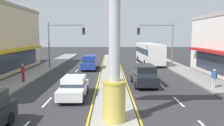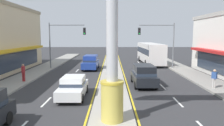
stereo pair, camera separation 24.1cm
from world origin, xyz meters
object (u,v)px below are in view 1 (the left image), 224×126
(district_sign, at_px, (114,32))
(pedestrian_near_kerb, at_px, (214,77))
(traffic_light_right_side, at_px, (160,38))
(sedan_far_left_oncoming, at_px, (74,87))
(suv_far_right_lane, at_px, (144,75))
(bus_near_right_lane, at_px, (149,52))
(pedestrian_far_side, at_px, (23,72))
(traffic_light_left_side, at_px, (62,38))
(suv_kerb_right, at_px, (90,62))

(district_sign, bearing_deg, pedestrian_near_kerb, 38.55)
(traffic_light_right_side, xyz_separation_m, sedan_far_left_oncoming, (-9.33, -13.22, -3.46))
(sedan_far_left_oncoming, bearing_deg, suv_far_right_lane, 32.61)
(bus_near_right_lane, relative_size, pedestrian_near_kerb, 7.14)
(bus_near_right_lane, height_order, pedestrian_near_kerb, bus_near_right_lane)
(traffic_light_right_side, height_order, sedan_far_left_oncoming, traffic_light_right_side)
(pedestrian_far_side, bearing_deg, suv_far_right_lane, -4.81)
(suv_far_right_lane, bearing_deg, district_sign, -108.82)
(suv_far_right_lane, distance_m, pedestrian_far_side, 11.35)
(traffic_light_left_side, xyz_separation_m, suv_kerb_right, (3.59, 0.20, -3.26))
(traffic_light_right_side, bearing_deg, traffic_light_left_side, -178.43)
(traffic_light_right_side, distance_m, pedestrian_near_kerb, 11.83)
(district_sign, distance_m, traffic_light_left_side, 18.77)
(district_sign, relative_size, pedestrian_near_kerb, 5.36)
(bus_near_right_lane, bearing_deg, district_sign, -104.46)
(pedestrian_near_kerb, bearing_deg, suv_far_right_lane, 163.41)
(traffic_light_left_side, xyz_separation_m, suv_far_right_lane, (9.33, -9.19, -3.26))
(district_sign, height_order, traffic_light_left_side, district_sign)
(suv_far_right_lane, relative_size, pedestrian_far_side, 2.76)
(district_sign, xyz_separation_m, suv_kerb_right, (-2.87, 17.82, -3.73))
(sedan_far_left_oncoming, bearing_deg, pedestrian_near_kerb, 10.01)
(traffic_light_right_side, height_order, pedestrian_near_kerb, traffic_light_right_side)
(traffic_light_right_side, xyz_separation_m, bus_near_right_lane, (-0.29, 5.96, -2.38))
(suv_kerb_right, height_order, pedestrian_near_kerb, suv_kerb_right)
(suv_kerb_right, bearing_deg, traffic_light_right_side, 0.95)
(bus_near_right_lane, bearing_deg, traffic_light_left_side, -153.44)
(traffic_light_right_side, xyz_separation_m, pedestrian_far_side, (-14.90, -8.59, -3.12))
(district_sign, xyz_separation_m, traffic_light_left_side, (-6.46, 17.62, -0.47))
(bus_near_right_lane, xyz_separation_m, suv_kerb_right, (-9.04, -6.11, -0.88))
(traffic_light_left_side, distance_m, bus_near_right_lane, 14.32)
(traffic_light_left_side, bearing_deg, suv_far_right_lane, -44.57)
(traffic_light_left_side, bearing_deg, sedan_far_left_oncoming, -74.43)
(suv_far_right_lane, height_order, pedestrian_near_kerb, suv_far_right_lane)
(district_sign, height_order, traffic_light_right_side, district_sign)
(suv_far_right_lane, bearing_deg, pedestrian_far_side, 175.19)
(district_sign, relative_size, suv_far_right_lane, 1.83)
(sedan_far_left_oncoming, bearing_deg, pedestrian_far_side, 140.26)
(traffic_light_left_side, height_order, suv_far_right_lane, traffic_light_left_side)
(traffic_light_right_side, xyz_separation_m, suv_kerb_right, (-9.33, -0.16, -3.26))
(district_sign, bearing_deg, suv_far_right_lane, 71.18)
(district_sign, distance_m, sedan_far_left_oncoming, 6.80)
(traffic_light_left_side, height_order, suv_kerb_right, traffic_light_left_side)
(district_sign, bearing_deg, sedan_far_left_oncoming, 121.14)
(traffic_light_left_side, relative_size, suv_kerb_right, 1.33)
(suv_far_right_lane, height_order, suv_kerb_right, same)
(traffic_light_right_side, relative_size, pedestrian_far_side, 3.69)
(suv_kerb_right, bearing_deg, bus_near_right_lane, 34.07)
(bus_near_right_lane, height_order, suv_kerb_right, bus_near_right_lane)
(suv_kerb_right, xyz_separation_m, pedestrian_far_side, (-5.57, -8.44, 0.15))
(traffic_light_left_side, bearing_deg, pedestrian_near_kerb, -36.02)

